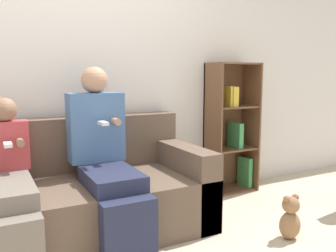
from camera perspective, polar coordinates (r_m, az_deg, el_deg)
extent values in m
cube|color=silver|center=(3.10, -16.69, 9.60)|extent=(10.00, 0.06, 2.55)
cube|color=brown|center=(2.65, -15.18, -13.70)|extent=(2.06, 0.72, 0.41)
cube|color=brown|center=(3.01, -17.27, -6.78)|extent=(2.06, 0.19, 0.84)
cube|color=brown|center=(2.94, 3.05, -9.14)|extent=(0.19, 0.72, 0.61)
cube|color=#232842|center=(2.34, -6.29, -16.43)|extent=(0.35, 0.12, 0.41)
cube|color=#232842|center=(2.54, -9.05, -8.33)|extent=(0.35, 0.52, 0.11)
cube|color=#476B9E|center=(2.80, -11.52, -0.16)|extent=(0.42, 0.19, 0.53)
sphere|color=tan|center=(2.77, -11.73, 7.22)|extent=(0.20, 0.20, 0.20)
cylinder|color=tan|center=(2.69, -8.35, 0.72)|extent=(0.05, 0.10, 0.05)
cube|color=white|center=(2.61, -10.35, 0.45)|extent=(0.05, 0.12, 0.02)
cube|color=#70665B|center=(2.45, -23.67, -9.53)|extent=(0.25, 0.57, 0.11)
cube|color=#B73D42|center=(2.74, -24.49, -2.86)|extent=(0.29, 0.13, 0.34)
sphere|color=#8C664C|center=(2.70, -24.80, 2.40)|extent=(0.17, 0.17, 0.17)
cylinder|color=#8C664C|center=(2.62, -22.63, -2.44)|extent=(0.05, 0.10, 0.05)
cube|color=white|center=(2.57, -24.31, -2.75)|extent=(0.05, 0.12, 0.02)
cube|color=brown|center=(3.51, 7.16, -0.57)|extent=(0.02, 0.31, 1.30)
cube|color=brown|center=(3.80, 13.04, -0.06)|extent=(0.02, 0.31, 1.30)
cube|color=brown|center=(3.77, 8.88, -0.03)|extent=(0.49, 0.02, 1.30)
cube|color=brown|center=(3.80, 9.98, -9.93)|extent=(0.46, 0.27, 0.02)
cube|color=brown|center=(3.69, 10.14, -3.60)|extent=(0.46, 0.27, 0.02)
cube|color=brown|center=(3.63, 10.30, 3.04)|extent=(0.46, 0.27, 0.02)
cube|color=brown|center=(3.62, 10.48, 9.80)|extent=(0.46, 0.27, 0.02)
cube|color=#429956|center=(3.86, 12.19, -7.16)|extent=(0.04, 0.19, 0.31)
cube|color=#429956|center=(3.69, 10.73, -1.45)|extent=(0.05, 0.20, 0.25)
cube|color=gold|center=(3.58, 9.40, 4.73)|extent=(0.04, 0.17, 0.20)
cube|color=gold|center=(3.60, 9.87, 4.70)|extent=(0.06, 0.21, 0.19)
ellipsoid|color=#936B47|center=(2.81, 18.95, -14.83)|extent=(0.16, 0.13, 0.20)
sphere|color=#936B47|center=(2.76, 19.10, -11.87)|extent=(0.13, 0.13, 0.13)
sphere|color=#936B47|center=(2.71, 18.51, -11.07)|extent=(0.05, 0.05, 0.05)
sphere|color=#936B47|center=(2.77, 19.78, -10.70)|extent=(0.05, 0.05, 0.05)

